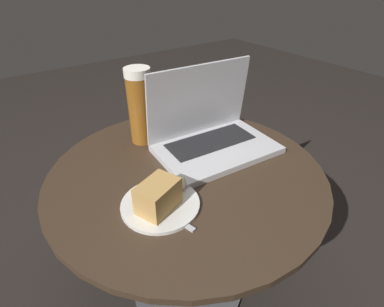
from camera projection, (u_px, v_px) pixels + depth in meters
ground_plane at (188, 284)px, 1.11m from camera, size 6.00×6.00×0.00m
table at (187, 205)px, 0.90m from camera, size 0.76×0.76×0.52m
laptop at (211, 132)px, 0.91m from camera, size 0.37×0.26×0.24m
beer_glass at (140, 106)px, 0.91m from camera, size 0.08×0.08×0.23m
snack_plate at (160, 198)px, 0.69m from camera, size 0.19×0.19×0.08m
fork at (163, 211)px, 0.69m from camera, size 0.06×0.16×0.00m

